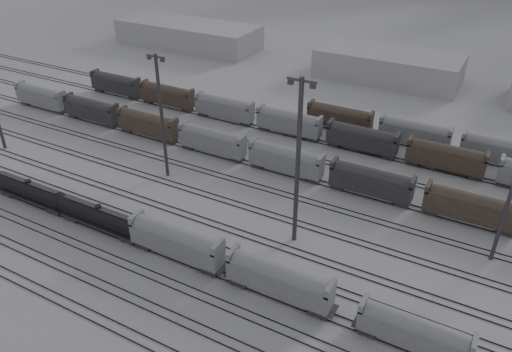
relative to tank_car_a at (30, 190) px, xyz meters
The scene contains 15 objects.
ground 27.20m from the tank_car_a, ahead, with size 900.00×900.00×0.00m, color #B2B3B7.
tracks 31.79m from the tank_car_a, 31.37° to the left, with size 220.00×71.50×0.16m.
tank_car_a is the anchor object (origin of this frame).
tank_car_b 16.47m from the tank_car_a, ahead, with size 18.05×3.01×4.46m.
hopper_car_a 31.92m from the tank_car_a, ahead, with size 15.56×3.09×5.56m.
hopper_car_b 49.08m from the tank_car_a, ahead, with size 15.21×3.02×5.44m.
hopper_car_c 67.25m from the tank_car_a, ahead, with size 13.65×2.71×4.88m.
light_mast_b 26.62m from the tank_car_a, 51.95° to the left, with size 3.86×0.62×24.12m.
light_mast_c 48.68m from the tank_car_a, 15.74° to the left, with size 4.35×0.70×27.18m.
light_mast_d 77.79m from the tank_car_a, 17.16° to the left, with size 3.68×0.59×22.97m.
bg_string_near 46.80m from the tank_car_a, 41.48° to the left, with size 151.00×3.00×5.60m.
bg_string_mid 65.11m from the tank_car_a, 46.20° to the left, with size 151.00×3.00×5.60m.
bg_string_far 83.30m from the tank_car_a, 41.32° to the left, with size 66.00×3.00×5.60m.
warehouse_left 99.61m from the tank_car_a, 109.31° to the left, with size 50.00×18.00×8.00m, color #AEAEB1.
warehouse_mid 101.05m from the tank_car_a, 68.48° to the left, with size 40.00×18.00×8.00m, color #AEAEB1.
Camera 1 is at (43.68, -44.97, 49.59)m, focal length 35.00 mm.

